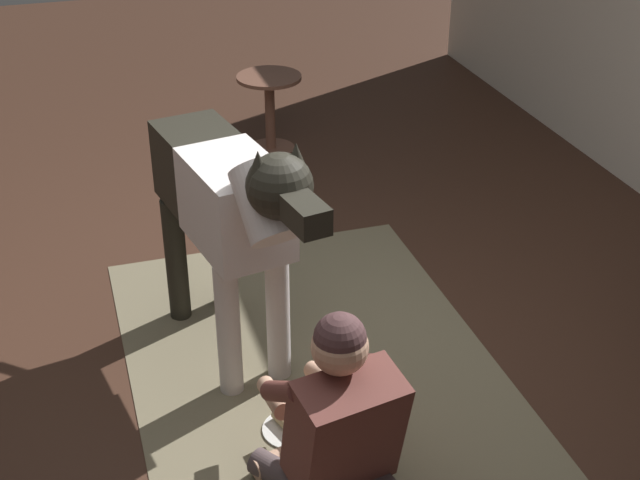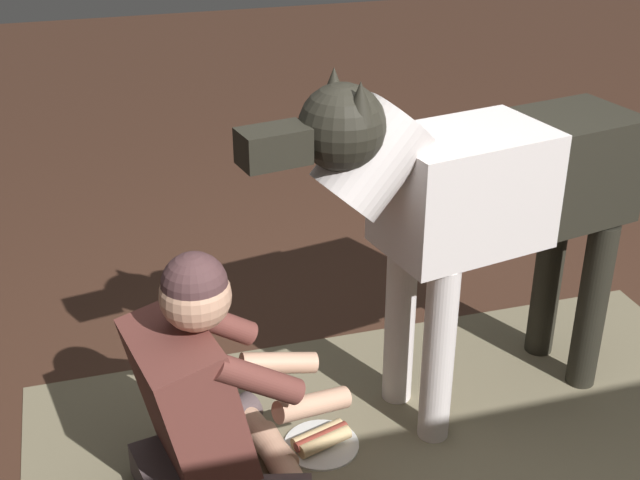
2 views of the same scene
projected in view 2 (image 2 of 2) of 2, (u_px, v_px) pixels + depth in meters
ground_plane at (447, 447)px, 2.92m from camera, size 14.26×14.26×0.00m
area_rug at (428, 470)px, 2.82m from camera, size 2.58×1.69×0.01m
person_sitting_on_floor at (205, 398)px, 2.60m from camera, size 0.71×0.57×0.84m
large_dog at (479, 196)px, 2.79m from camera, size 1.57×0.50×1.30m
hot_dog_on_plate at (321, 441)px, 2.91m from camera, size 0.26×0.26×0.06m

